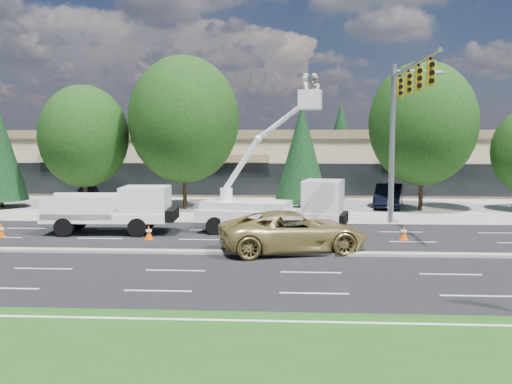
# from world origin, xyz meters

# --- Properties ---
(ground) EXTENTS (140.00, 140.00, 0.00)m
(ground) POSITION_xyz_m (0.00, 0.00, 0.00)
(ground) COLOR black
(ground) RESTS_ON ground
(concrete_apron) EXTENTS (140.00, 22.00, 0.01)m
(concrete_apron) POSITION_xyz_m (0.00, 20.00, 0.01)
(concrete_apron) COLOR gray
(concrete_apron) RESTS_ON ground
(road_median) EXTENTS (120.00, 0.55, 0.12)m
(road_median) POSITION_xyz_m (0.00, 0.00, 0.06)
(road_median) COLOR gray
(road_median) RESTS_ON ground
(strip_mall) EXTENTS (50.40, 15.40, 5.50)m
(strip_mall) POSITION_xyz_m (0.00, 29.97, 2.83)
(strip_mall) COLOR #9D876B
(strip_mall) RESTS_ON ground
(tree_front_b) EXTENTS (3.64, 3.64, 7.18)m
(tree_front_b) POSITION_xyz_m (-16.00, 15.00, 3.85)
(tree_front_b) COLOR #332114
(tree_front_b) RESTS_ON ground
(tree_front_c) EXTENTS (6.13, 6.13, 8.51)m
(tree_front_c) POSITION_xyz_m (-10.00, 15.00, 4.98)
(tree_front_c) COLOR #332114
(tree_front_c) RESTS_ON ground
(tree_front_d) EXTENTS (7.52, 7.52, 10.43)m
(tree_front_d) POSITION_xyz_m (-3.00, 15.00, 6.11)
(tree_front_d) COLOR #332114
(tree_front_d) RESTS_ON ground
(tree_front_e) EXTENTS (3.65, 3.65, 7.19)m
(tree_front_e) POSITION_xyz_m (5.00, 15.00, 3.85)
(tree_front_e) COLOR #332114
(tree_front_e) RESTS_ON ground
(tree_front_f) EXTENTS (7.16, 7.16, 9.94)m
(tree_front_f) POSITION_xyz_m (13.00, 15.00, 5.82)
(tree_front_f) COLOR #332114
(tree_front_f) RESTS_ON ground
(tree_back_a) EXTENTS (4.76, 4.76, 9.38)m
(tree_back_a) POSITION_xyz_m (-18.00, 42.00, 5.03)
(tree_back_a) COLOR #332114
(tree_back_a) RESTS_ON ground
(tree_back_b) EXTENTS (5.95, 5.95, 11.72)m
(tree_back_b) POSITION_xyz_m (-4.00, 42.00, 6.29)
(tree_back_b) COLOR #332114
(tree_back_b) RESTS_ON ground
(tree_back_c) EXTENTS (4.47, 4.47, 8.82)m
(tree_back_c) POSITION_xyz_m (10.00, 42.00, 4.73)
(tree_back_c) COLOR #332114
(tree_back_c) RESTS_ON ground
(tree_back_d) EXTENTS (4.39, 4.39, 8.66)m
(tree_back_d) POSITION_xyz_m (22.00, 42.00, 4.65)
(tree_back_d) COLOR #332114
(tree_back_d) RESTS_ON ground
(signal_mast) EXTENTS (2.76, 10.16, 9.00)m
(signal_mast) POSITION_xyz_m (10.03, 7.04, 6.06)
(signal_mast) COLOR gray
(signal_mast) RESTS_ON ground
(utility_pickup) EXTENTS (6.38, 2.73, 2.41)m
(utility_pickup) POSITION_xyz_m (-4.66, 4.79, 0.99)
(utility_pickup) COLOR white
(utility_pickup) RESTS_ON ground
(bucket_truck) EXTENTS (7.65, 3.68, 8.01)m
(bucket_truck) POSITION_xyz_m (3.81, 4.96, 1.68)
(bucket_truck) COLOR white
(bucket_truck) RESTS_ON ground
(traffic_cone_a) EXTENTS (0.40, 0.40, 0.70)m
(traffic_cone_a) POSITION_xyz_m (-9.98, 3.28, 0.34)
(traffic_cone_a) COLOR #F55307
(traffic_cone_a) RESTS_ON ground
(traffic_cone_b) EXTENTS (0.40, 0.40, 0.70)m
(traffic_cone_b) POSITION_xyz_m (-2.58, 3.17, 0.34)
(traffic_cone_b) COLOR #F55307
(traffic_cone_b) RESTS_ON ground
(traffic_cone_c) EXTENTS (0.40, 0.40, 0.70)m
(traffic_cone_c) POSITION_xyz_m (1.38, 3.89, 0.34)
(traffic_cone_c) COLOR #F55307
(traffic_cone_c) RESTS_ON ground
(traffic_cone_d) EXTENTS (0.40, 0.40, 0.70)m
(traffic_cone_d) POSITION_xyz_m (6.09, 4.10, 0.34)
(traffic_cone_d) COLOR #F55307
(traffic_cone_d) RESTS_ON ground
(traffic_cone_e) EXTENTS (0.40, 0.40, 0.70)m
(traffic_cone_e) POSITION_xyz_m (9.70, 3.78, 0.34)
(traffic_cone_e) COLOR #F55307
(traffic_cone_e) RESTS_ON ground
(minivan) EXTENTS (6.89, 4.51, 1.76)m
(minivan) POSITION_xyz_m (4.37, 0.60, 0.88)
(minivan) COLOR tan
(minivan) RESTS_ON ground
(parked_car_west) EXTENTS (2.71, 4.36, 1.38)m
(parked_car_west) POSITION_xyz_m (-11.47, 19.55, 0.69)
(parked_car_west) COLOR black
(parked_car_west) RESTS_ON ground
(parked_car_east) EXTENTS (2.91, 5.34, 1.67)m
(parked_car_east) POSITION_xyz_m (11.14, 16.48, 0.83)
(parked_car_east) COLOR black
(parked_car_east) RESTS_ON ground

